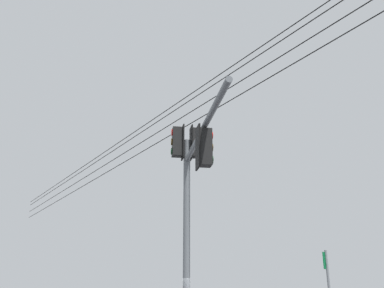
{
  "coord_description": "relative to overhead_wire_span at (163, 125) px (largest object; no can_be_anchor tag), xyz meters",
  "views": [
    {
      "loc": [
        -10.92,
        -7.89,
        2.05
      ],
      "look_at": [
        -1.54,
        -0.82,
        6.08
      ],
      "focal_mm": 41.46,
      "sensor_mm": 36.0,
      "label": 1
    }
  ],
  "objects": [
    {
      "name": "overhead_wire_span",
      "position": [
        0.0,
        0.0,
        0.0
      ],
      "size": [
        10.49,
        30.68,
        1.72
      ],
      "color": "black"
    },
    {
      "name": "signal_mast_assembly",
      "position": [
        -1.06,
        -2.0,
        -2.55
      ],
      "size": [
        4.15,
        4.3,
        6.96
      ],
      "color": "slate",
      "rests_on": "ground"
    }
  ]
}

